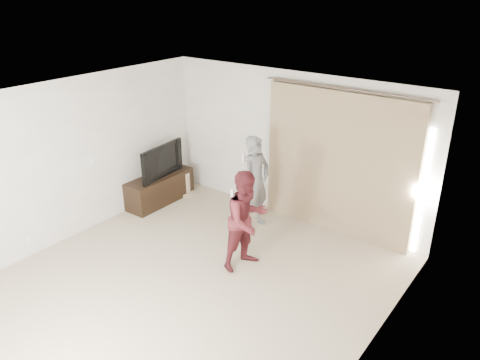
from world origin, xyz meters
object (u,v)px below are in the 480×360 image
Objects in this scene: tv at (158,160)px; person_man at (256,183)px; tv_console at (160,189)px; person_woman at (247,220)px.

tv is 2.04m from person_man.
tv_console is at bearing -0.00° from tv.
tv reaches higher than tv_console.
tv_console is 0.86× the size of person_man.
person_man is (2.02, 0.31, 0.55)m from tv_console.
tv_console is 2.77m from person_woman.
tv_console is 2.11m from person_man.
person_man is (2.02, 0.31, -0.04)m from tv.
tv_console is at bearing -171.28° from person_man.
person_woman reaches higher than tv_console.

